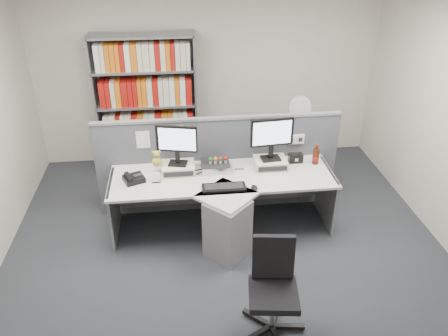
{
  "coord_description": "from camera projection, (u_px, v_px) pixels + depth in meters",
  "views": [
    {
      "loc": [
        -0.49,
        -3.65,
        3.36
      ],
      "look_at": [
        0.0,
        0.65,
        0.92
      ],
      "focal_mm": 36.1,
      "sensor_mm": 36.0,
      "label": 1
    }
  ],
  "objects": [
    {
      "name": "keyboard",
      "position": [
        224.0,
        187.0,
        4.97
      ],
      "size": [
        0.48,
        0.19,
        0.03
      ],
      "color": "black",
      "rests_on": "desk"
    },
    {
      "name": "monitor_right",
      "position": [
        272.0,
        136.0,
        5.21
      ],
      "size": [
        0.51,
        0.18,
        0.52
      ],
      "color": "black",
      "rests_on": "monitor_riser_right"
    },
    {
      "name": "cola_bottle",
      "position": [
        316.0,
        156.0,
        5.43
      ],
      "size": [
        0.08,
        0.08,
        0.26
      ],
      "color": "#3F190A",
      "rests_on": "desk"
    },
    {
      "name": "shelving_unit",
      "position": [
        147.0,
        107.0,
        6.41
      ],
      "size": [
        1.41,
        0.4,
        2.0
      ],
      "color": "gray",
      "rests_on": "ground"
    },
    {
      "name": "partition",
      "position": [
        219.0,
        164.0,
        5.62
      ],
      "size": [
        3.0,
        0.08,
        1.27
      ],
      "color": "#51545C",
      "rests_on": "ground"
    },
    {
      "name": "filing_cabinet",
      "position": [
        296.0,
        152.0,
        6.53
      ],
      "size": [
        0.45,
        0.61,
        0.7
      ],
      "color": "gray",
      "rests_on": "ground"
    },
    {
      "name": "desk",
      "position": [
        225.0,
        206.0,
        5.15
      ],
      "size": [
        2.6,
        1.2,
        0.72
      ],
      "color": "silver",
      "rests_on": "ground"
    },
    {
      "name": "office_chair",
      "position": [
        273.0,
        285.0,
        4.01
      ],
      "size": [
        0.59,
        0.6,
        0.91
      ],
      "color": "silver",
      "rests_on": "ground"
    },
    {
      "name": "desk_phone",
      "position": [
        133.0,
        179.0,
        5.09
      ],
      "size": [
        0.28,
        0.27,
        0.09
      ],
      "color": "black",
      "rests_on": "desk"
    },
    {
      "name": "monitor_left",
      "position": [
        177.0,
        142.0,
        5.11
      ],
      "size": [
        0.47,
        0.19,
        0.48
      ],
      "color": "black",
      "rests_on": "monitor_riser_left"
    },
    {
      "name": "mouse",
      "position": [
        254.0,
        188.0,
        4.95
      ],
      "size": [
        0.07,
        0.11,
        0.04
      ],
      "primitive_type": "ellipsoid",
      "color": "black",
      "rests_on": "desk"
    },
    {
      "name": "monitor_riser_right",
      "position": [
        270.0,
        163.0,
        5.39
      ],
      "size": [
        0.38,
        0.31,
        0.1
      ],
      "color": "beige",
      "rests_on": "desk"
    },
    {
      "name": "desktop_pc",
      "position": [
        215.0,
        166.0,
        5.33
      ],
      "size": [
        0.33,
        0.3,
        0.09
      ],
      "color": "black",
      "rests_on": "desk"
    },
    {
      "name": "plush_toy",
      "position": [
        157.0,
        160.0,
        5.17
      ],
      "size": [
        0.12,
        0.12,
        0.2
      ],
      "color": "#AD9939",
      "rests_on": "monitor_riser_left"
    },
    {
      "name": "ground",
      "position": [
        231.0,
        271.0,
        4.86
      ],
      "size": [
        5.5,
        5.5,
        0.0
      ],
      "primitive_type": "plane",
      "color": "#32353B",
      "rests_on": "ground"
    },
    {
      "name": "figurines",
      "position": [
        218.0,
        159.0,
        5.27
      ],
      "size": [
        0.23,
        0.05,
        0.09
      ],
      "color": "beige",
      "rests_on": "desktop_pc"
    },
    {
      "name": "room_shell",
      "position": [
        232.0,
        118.0,
        3.98
      ],
      "size": [
        5.04,
        5.54,
        2.72
      ],
      "color": "beige",
      "rests_on": "ground"
    },
    {
      "name": "monitor_riser_left",
      "position": [
        178.0,
        168.0,
        5.28
      ],
      "size": [
        0.38,
        0.31,
        0.1
      ],
      "color": "beige",
      "rests_on": "desk"
    },
    {
      "name": "desk_fan",
      "position": [
        299.0,
        109.0,
        6.2
      ],
      "size": [
        0.31,
        0.18,
        0.51
      ],
      "color": "white",
      "rests_on": "filing_cabinet"
    },
    {
      "name": "speaker",
      "position": [
        296.0,
        158.0,
        5.48
      ],
      "size": [
        0.17,
        0.09,
        0.11
      ],
      "primitive_type": "cube",
      "color": "black",
      "rests_on": "desk"
    },
    {
      "name": "desk_calendar",
      "position": [
        156.0,
        178.0,
        5.08
      ],
      "size": [
        0.09,
        0.07,
        0.11
      ],
      "color": "black",
      "rests_on": "desk"
    }
  ]
}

